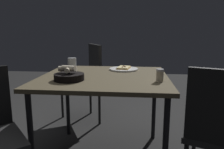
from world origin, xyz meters
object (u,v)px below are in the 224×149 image
beer_glass (72,64)px  chair_far (86,78)px  pepper_shaker (160,76)px  dining_table (104,83)px  pizza_plate (124,69)px  bread_basket (69,76)px  chair_near (223,128)px

beer_glass → chair_far: bearing=-90.8°
beer_glass → chair_far: chair_far is taller
beer_glass → pepper_shaker: bearing=150.7°
dining_table → chair_far: chair_far is taller
pizza_plate → bread_basket: bread_basket is taller
bread_basket → beer_glass: bearing=-77.2°
pepper_shaker → chair_far: chair_far is taller
pizza_plate → bread_basket: bearing=51.5°
dining_table → bread_basket: bread_basket is taller
dining_table → chair_near: 0.92m
bread_basket → chair_near: chair_near is taller
chair_far → bread_basket: bearing=95.3°
pepper_shaker → chair_near: bearing=145.4°
bread_basket → pizza_plate: bearing=-128.5°
dining_table → chair_far: size_ratio=1.08×
dining_table → pepper_shaker: pepper_shaker is taller
bread_basket → chair_far: size_ratio=0.24×
pizza_plate → bread_basket: size_ratio=1.20×
bread_basket → pepper_shaker: bearing=-177.8°
bread_basket → chair_near: 1.10m
dining_table → chair_near: (-0.80, 0.42, -0.16)m
dining_table → chair_near: chair_near is taller
beer_glass → chair_near: 1.37m
pizza_plate → bread_basket: (0.39, 0.49, 0.02)m
chair_near → chair_far: (1.14, -1.27, 0.02)m
beer_glass → chair_near: bearing=148.9°
pizza_plate → chair_near: (-0.65, 0.71, -0.24)m
pizza_plate → chair_far: (0.48, -0.55, -0.22)m
bread_basket → chair_far: chair_far is taller
pepper_shaker → chair_near: chair_near is taller
beer_glass → chair_far: 0.63m
bread_basket → beer_glass: size_ratio=2.02×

